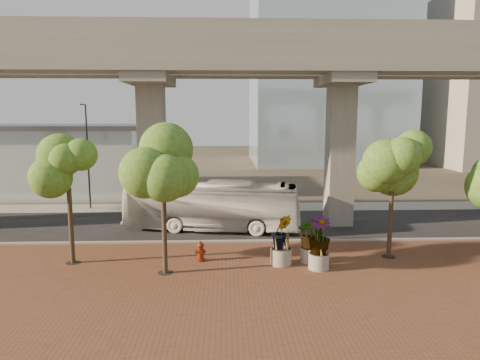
{
  "coord_description": "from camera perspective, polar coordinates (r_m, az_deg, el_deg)",
  "views": [
    {
      "loc": [
        -1.42,
        -25.21,
        7.0
      ],
      "look_at": [
        -0.49,
        0.5,
        3.22
      ],
      "focal_mm": 32.0,
      "sensor_mm": 36.0,
      "label": 1
    }
  ],
  "objects": [
    {
      "name": "far_sidewalk",
      "position": [
        33.48,
        0.42,
        -3.65
      ],
      "size": [
        90.0,
        3.0,
        0.06
      ],
      "primitive_type": "cube",
      "color": "gray",
      "rests_on": "ground"
    },
    {
      "name": "planter_left",
      "position": [
        20.42,
        5.54,
        -7.19
      ],
      "size": [
        2.22,
        2.22,
        2.44
      ],
      "color": "gray",
      "rests_on": "ground"
    },
    {
      "name": "street_tree_near_west",
      "position": [
        18.89,
        -10.26,
        1.1
      ],
      "size": [
        3.86,
        3.86,
        6.38
      ],
      "color": "#443627",
      "rests_on": "ground"
    },
    {
      "name": "transit_bus",
      "position": [
        26.66,
        -3.71,
        -3.51
      ],
      "size": [
        11.21,
        4.38,
        3.05
      ],
      "primitive_type": "imported",
      "rotation": [
        0.0,
        0.0,
        1.4
      ],
      "color": "silver",
      "rests_on": "ground"
    },
    {
      "name": "brick_plaza",
      "position": [
        18.63,
        2.53,
        -13.62
      ],
      "size": [
        70.0,
        13.0,
        0.06
      ],
      "primitive_type": "cube",
      "color": "brown",
      "rests_on": "ground"
    },
    {
      "name": "streetlamp_west",
      "position": [
        34.23,
        -19.72,
        3.9
      ],
      "size": [
        0.39,
        1.15,
        7.93
      ],
      "color": "#2E2F33",
      "rests_on": "ground"
    },
    {
      "name": "street_tree_far_west",
      "position": [
        21.48,
        -22.0,
        1.43
      ],
      "size": [
        3.22,
        3.22,
        6.07
      ],
      "color": "#443627",
      "rests_on": "ground"
    },
    {
      "name": "curb_strip",
      "position": [
        24.27,
        1.39,
        -8.21
      ],
      "size": [
        70.0,
        0.25,
        0.16
      ],
      "primitive_type": "cube",
      "color": "gray",
      "rests_on": "ground"
    },
    {
      "name": "streetlamp_east",
      "position": [
        32.03,
        14.24,
        4.77
      ],
      "size": [
        0.44,
        1.27,
        8.8
      ],
      "color": "#29282D",
      "rests_on": "ground"
    },
    {
      "name": "planter_front",
      "position": [
        20.96,
        9.35,
        -7.19
      ],
      "size": [
        2.04,
        2.04,
        2.24
      ],
      "color": "gray",
      "rests_on": "ground"
    },
    {
      "name": "planter_right",
      "position": [
        20.05,
        10.55,
        -7.54
      ],
      "size": [
        2.31,
        2.31,
        2.47
      ],
      "color": "gray",
      "rests_on": "ground"
    },
    {
      "name": "asphalt_road",
      "position": [
        28.13,
        0.9,
        -6.0
      ],
      "size": [
        90.0,
        8.0,
        0.04
      ],
      "primitive_type": "cube",
      "color": "black",
      "rests_on": "ground"
    },
    {
      "name": "street_tree_near_east",
      "position": [
        22.1,
        19.74,
        1.6
      ],
      "size": [
        4.02,
        4.02,
        6.38
      ],
      "color": "#443627",
      "rests_on": "ground"
    },
    {
      "name": "transit_viaduct",
      "position": [
        27.25,
        0.94,
        8.97
      ],
      "size": [
        72.0,
        5.6,
        12.4
      ],
      "color": "gray",
      "rests_on": "ground"
    },
    {
      "name": "fire_hydrant",
      "position": [
        21.19,
        -5.29,
        -9.45
      ],
      "size": [
        0.49,
        0.44,
        0.98
      ],
      "color": "#671B0B",
      "rests_on": "ground"
    },
    {
      "name": "station_pavilion",
      "position": [
        45.37,
        -26.26,
        2.72
      ],
      "size": [
        23.0,
        13.0,
        6.3
      ],
      "color": "silver",
      "rests_on": "ground"
    },
    {
      "name": "ground",
      "position": [
        26.21,
        1.13,
        -7.13
      ],
      "size": [
        160.0,
        160.0,
        0.0
      ],
      "primitive_type": "plane",
      "color": "#342E26",
      "rests_on": "ground"
    }
  ]
}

